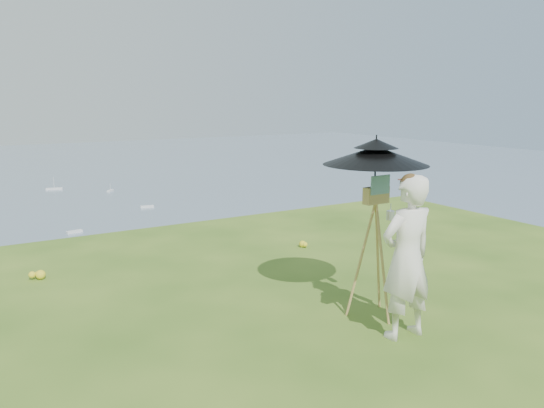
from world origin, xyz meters
TOP-DOWN VIEW (x-y plane):
  - ground at (0.00, 0.00)m, footprint 14.00×14.00m
  - shoreline_tier at (0.00, 75.00)m, footprint 170.00×28.00m
  - slope_trees at (0.00, 35.00)m, footprint 110.00×50.00m
  - harbor_town at (0.00, 75.00)m, footprint 110.00×22.00m
  - wildflowers at (0.00, 0.25)m, footprint 10.00×10.50m
  - painter at (1.01, 0.80)m, footprint 0.66×0.44m
  - field_easel at (1.10, 1.41)m, footprint 0.66×0.66m
  - sun_umbrella at (1.10, 1.44)m, footprint 1.37×1.37m
  - painter_cap at (1.01, 0.80)m, footprint 0.21×0.25m

SIDE VIEW (x-z plane):
  - shoreline_tier at x=0.00m, z-range -40.00..-32.00m
  - harbor_town at x=0.00m, z-range -32.00..-27.00m
  - slope_trees at x=0.00m, z-range -18.00..-12.00m
  - ground at x=0.00m, z-range 0.00..0.00m
  - wildflowers at x=0.00m, z-range 0.00..0.12m
  - field_easel at x=1.10m, z-range 0.00..1.69m
  - painter at x=1.01m, z-range 0.00..1.78m
  - painter_cap at x=1.01m, z-range 1.68..1.78m
  - sun_umbrella at x=1.10m, z-range 1.39..2.14m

